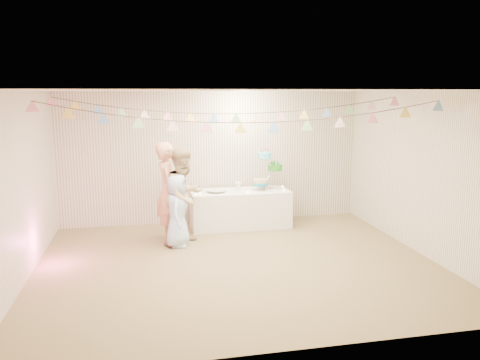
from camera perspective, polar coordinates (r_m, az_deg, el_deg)
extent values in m
plane|color=brown|center=(7.24, -0.29, -10.20)|extent=(6.00, 6.00, 0.00)
plane|color=white|center=(6.77, -0.31, 10.85)|extent=(6.00, 6.00, 0.00)
plane|color=silver|center=(9.32, -3.31, 2.74)|extent=(6.00, 6.00, 0.00)
plane|color=silver|center=(4.53, 5.93, -5.75)|extent=(6.00, 6.00, 0.00)
plane|color=silver|center=(6.96, -25.29, -0.94)|extent=(5.00, 5.00, 0.00)
plane|color=silver|center=(8.02, 21.22, 0.76)|extent=(5.00, 5.00, 0.00)
cube|color=white|center=(9.09, 0.02, -3.51)|extent=(1.90, 0.76, 0.71)
cylinder|color=white|center=(8.87, -2.86, -1.20)|extent=(0.37, 0.37, 0.02)
imported|color=tan|center=(8.26, -8.74, -1.39)|extent=(0.43, 0.64, 1.75)
imported|color=tan|center=(8.04, -6.79, -1.94)|extent=(1.03, 1.01, 1.67)
imported|color=#B4D6FF|center=(7.95, -7.64, -3.72)|extent=(0.51, 0.67, 1.23)
cylinder|color=#FFD88C|center=(8.74, -4.93, -1.63)|extent=(0.04, 0.04, 0.03)
cylinder|color=#FFD88C|center=(9.12, -2.37, -1.08)|extent=(0.04, 0.04, 0.03)
cylinder|color=#FFD88C|center=(8.82, 0.94, -1.48)|extent=(0.04, 0.04, 0.03)
cylinder|color=#FFD88C|center=(9.29, 1.86, -0.86)|extent=(0.04, 0.04, 0.03)
cylinder|color=#FFD88C|center=(9.03, 5.35, -1.23)|extent=(0.04, 0.04, 0.03)
cylinder|color=#FFD88C|center=(9.37, 5.23, -0.81)|extent=(0.04, 0.04, 0.03)
cylinder|color=#FFD88C|center=(8.72, -5.42, -1.66)|extent=(0.04, 0.04, 0.03)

